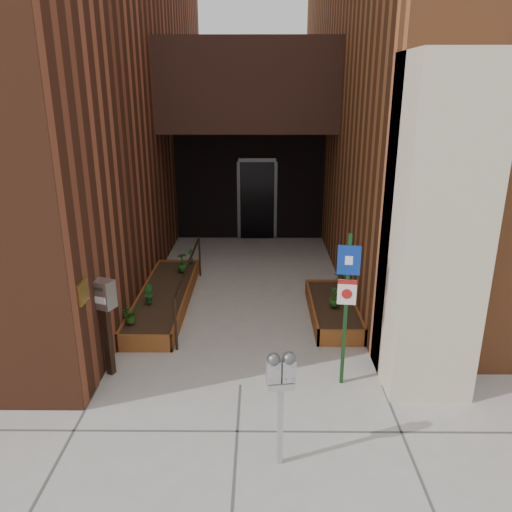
{
  "coord_description": "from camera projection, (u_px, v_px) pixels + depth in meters",
  "views": [
    {
      "loc": [
        0.27,
        -6.06,
        3.99
      ],
      "look_at": [
        0.21,
        1.8,
        1.31
      ],
      "focal_mm": 35.0,
      "sensor_mm": 36.0,
      "label": 1
    }
  ],
  "objects": [
    {
      "name": "shrub_left_c",
      "position": [
        183.0,
        262.0,
        10.45
      ],
      "size": [
        0.3,
        0.3,
        0.4
      ],
      "primitive_type": "imported",
      "rotation": [
        0.0,
        0.0,
        3.59
      ],
      "color": "#1A4E16",
      "rests_on": "planter_left"
    },
    {
      "name": "shrub_left_d",
      "position": [
        191.0,
        256.0,
        10.95
      ],
      "size": [
        0.23,
        0.23,
        0.33
      ],
      "primitive_type": "imported",
      "rotation": [
        0.0,
        0.0,
        5.1
      ],
      "color": "#1A5D1E",
      "rests_on": "planter_left"
    },
    {
      "name": "architecture",
      "position": [
        241.0,
        43.0,
        11.95
      ],
      "size": [
        20.0,
        14.6,
        10.0
      ],
      "color": "#5F2D1B",
      "rests_on": "ground"
    },
    {
      "name": "payment_dropbox",
      "position": [
        105.0,
        308.0,
        6.98
      ],
      "size": [
        0.35,
        0.31,
        1.46
      ],
      "color": "black",
      "rests_on": "ground"
    },
    {
      "name": "shrub_right_a",
      "position": [
        335.0,
        297.0,
        8.78
      ],
      "size": [
        0.25,
        0.25,
        0.34
      ],
      "primitive_type": "imported",
      "rotation": [
        0.0,
        0.0,
        1.14
      ],
      "color": "#255919",
      "rests_on": "planter_right"
    },
    {
      "name": "ground",
      "position": [
        240.0,
        385.0,
        7.02
      ],
      "size": [
        80.0,
        80.0,
        0.0
      ],
      "primitive_type": "plane",
      "color": "#9E9991",
      "rests_on": "ground"
    },
    {
      "name": "handrail",
      "position": [
        189.0,
        270.0,
        9.3
      ],
      "size": [
        0.04,
        3.34,
        0.9
      ],
      "color": "black",
      "rests_on": "ground"
    },
    {
      "name": "planter_left",
      "position": [
        165.0,
        299.0,
        9.55
      ],
      "size": [
        0.9,
        3.6,
        0.3
      ],
      "color": "brown",
      "rests_on": "ground"
    },
    {
      "name": "shrub_right_c",
      "position": [
        342.0,
        281.0,
        9.5
      ],
      "size": [
        0.43,
        0.43,
        0.34
      ],
      "primitive_type": "imported",
      "rotation": [
        0.0,
        0.0,
        4.1
      ],
      "color": "#235317",
      "rests_on": "planter_right"
    },
    {
      "name": "shrub_left_a",
      "position": [
        130.0,
        313.0,
        8.18
      ],
      "size": [
        0.41,
        0.41,
        0.32
      ],
      "primitive_type": "imported",
      "rotation": [
        0.0,
        0.0,
        0.78
      ],
      "color": "#265718",
      "rests_on": "planter_left"
    },
    {
      "name": "sign_post",
      "position": [
        347.0,
        295.0,
        6.65
      ],
      "size": [
        0.3,
        0.09,
        2.2
      ],
      "color": "#133616",
      "rests_on": "ground"
    },
    {
      "name": "shrub_left_b",
      "position": [
        148.0,
        294.0,
        8.94
      ],
      "size": [
        0.25,
        0.25,
        0.33
      ],
      "primitive_type": "imported",
      "rotation": [
        0.0,
        0.0,
        2.21
      ],
      "color": "#1A5B1F",
      "rests_on": "planter_left"
    },
    {
      "name": "shrub_right_b",
      "position": [
        347.0,
        290.0,
        9.04
      ],
      "size": [
        0.26,
        0.26,
        0.38
      ],
      "primitive_type": "imported",
      "rotation": [
        0.0,
        0.0,
        2.79
      ],
      "color": "#214F16",
      "rests_on": "planter_right"
    },
    {
      "name": "parking_meter",
      "position": [
        281.0,
        379.0,
        5.24
      ],
      "size": [
        0.32,
        0.17,
        1.39
      ],
      "color": "#B0B0B3",
      "rests_on": "ground"
    },
    {
      "name": "planter_right",
      "position": [
        333.0,
        310.0,
        9.05
      ],
      "size": [
        0.8,
        2.2,
        0.3
      ],
      "color": "brown",
      "rests_on": "ground"
    }
  ]
}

